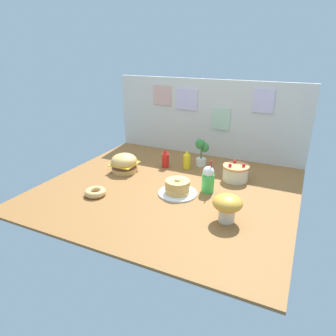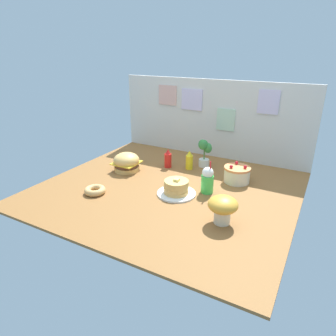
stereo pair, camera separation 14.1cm
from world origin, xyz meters
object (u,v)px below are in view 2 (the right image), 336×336
pancake_stack (176,188)px  cream_soda_cup (207,180)px  mustard_bottle (189,161)px  potted_plant (204,152)px  donut_pink_glaze (95,190)px  mushroom_stool (223,207)px  burger (127,162)px  ketchup_bottle (168,159)px  layer_cake (237,174)px

pancake_stack → cream_soda_cup: (0.21, 0.15, 0.06)m
cream_soda_cup → mustard_bottle: bearing=131.1°
mustard_bottle → potted_plant: bearing=53.3°
donut_pink_glaze → mushroom_stool: size_ratio=0.85×
burger → ketchup_bottle: 0.41m
pancake_stack → burger: bearing=161.3°
pancake_stack → cream_soda_cup: bearing=36.3°
layer_cake → mustard_bottle: bearing=171.4°
potted_plant → donut_pink_glaze: bearing=-119.0°
ketchup_bottle → mustard_bottle: 0.21m
ketchup_bottle → mushroom_stool: size_ratio=0.91×
mushroom_stool → ketchup_bottle: bearing=138.5°
pancake_stack → potted_plant: bearing=93.4°
mushroom_stool → mustard_bottle: bearing=128.0°
ketchup_bottle → cream_soda_cup: (0.55, -0.34, 0.02)m
pancake_stack → mushroom_stool: size_ratio=1.55×
mustard_bottle → layer_cake: bearing=-8.6°
ketchup_bottle → potted_plant: potted_plant is taller
mustard_bottle → mushroom_stool: bearing=-52.0°
burger → potted_plant: bearing=37.2°
pancake_stack → ketchup_bottle: size_ratio=1.70×
layer_cake → potted_plant: size_ratio=0.82×
ketchup_bottle → donut_pink_glaze: (-0.24, -0.79, -0.06)m
ketchup_bottle → mushroom_stool: (0.81, -0.72, 0.03)m
layer_cake → donut_pink_glaze: size_ratio=1.34×
pancake_stack → mustard_bottle: mustard_bottle is taller
ketchup_bottle → donut_pink_glaze: ketchup_bottle is taller
cream_soda_cup → donut_pink_glaze: bearing=-150.1°
pancake_stack → mushroom_stool: 0.53m
pancake_stack → potted_plant: 0.69m
ketchup_bottle → cream_soda_cup: size_ratio=0.67×
donut_pink_glaze → pancake_stack: bearing=27.4°
burger → donut_pink_glaze: 0.53m
mustard_bottle → potted_plant: (0.10, 0.13, 0.07)m
layer_cake → potted_plant: 0.46m
potted_plant → burger: bearing=-142.8°
burger → potted_plant: 0.77m
donut_pink_glaze → potted_plant: 1.14m
mustard_bottle → donut_pink_glaze: 0.97m
mustard_bottle → mushroom_stool: 0.99m
burger → layer_cake: bearing=14.1°
layer_cake → mustard_bottle: 0.50m
burger → donut_pink_glaze: (0.06, -0.53, -0.06)m
potted_plant → pancake_stack: bearing=-86.6°
burger → pancake_stack: (0.65, -0.22, -0.03)m
burger → pancake_stack: 0.69m
mustard_bottle → cream_soda_cup: (0.35, -0.40, 0.02)m
layer_cake → donut_pink_glaze: (-0.94, -0.78, -0.04)m
pancake_stack → mustard_bottle: 0.57m
mushroom_stool → cream_soda_cup: bearing=124.5°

